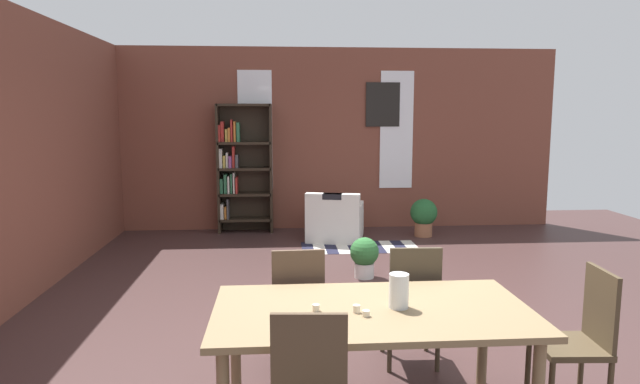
{
  "coord_description": "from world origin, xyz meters",
  "views": [
    {
      "loc": [
        -0.8,
        -4.69,
        1.92
      ],
      "look_at": [
        -0.34,
        1.37,
        1.05
      ],
      "focal_mm": 31.07,
      "sensor_mm": 36.0,
      "label": 1
    }
  ],
  "objects_px": {
    "dining_table": "(372,320)",
    "bookshelf_tall": "(241,167)",
    "vase_on_table": "(399,291)",
    "dining_chair_far_left": "(297,304)",
    "armchair_white": "(335,222)",
    "potted_plant_corner": "(364,255)",
    "dining_chair_far_right": "(412,301)",
    "potted_plant_by_shelf": "(424,215)",
    "dining_chair_head_right": "(581,337)"
  },
  "relations": [
    {
      "from": "dining_chair_head_right",
      "to": "bookshelf_tall",
      "type": "relative_size",
      "value": 0.46
    },
    {
      "from": "armchair_white",
      "to": "potted_plant_by_shelf",
      "type": "xyz_separation_m",
      "value": [
        1.41,
        0.14,
        0.05
      ]
    },
    {
      "from": "dining_chair_far_left",
      "to": "potted_plant_corner",
      "type": "height_order",
      "value": "dining_chair_far_left"
    },
    {
      "from": "dining_table",
      "to": "potted_plant_corner",
      "type": "relative_size",
      "value": 4.05
    },
    {
      "from": "dining_chair_head_right",
      "to": "bookshelf_tall",
      "type": "distance_m",
      "value": 6.28
    },
    {
      "from": "bookshelf_tall",
      "to": "armchair_white",
      "type": "relative_size",
      "value": 2.14
    },
    {
      "from": "dining_chair_far_left",
      "to": "bookshelf_tall",
      "type": "distance_m",
      "value": 5.07
    },
    {
      "from": "dining_table",
      "to": "dining_chair_far_left",
      "type": "height_order",
      "value": "dining_chair_far_left"
    },
    {
      "from": "dining_chair_far_left",
      "to": "dining_chair_far_right",
      "type": "bearing_deg",
      "value": -0.0
    },
    {
      "from": "dining_table",
      "to": "vase_on_table",
      "type": "distance_m",
      "value": 0.24
    },
    {
      "from": "potted_plant_corner",
      "to": "dining_chair_head_right",
      "type": "bearing_deg",
      "value": -73.36
    },
    {
      "from": "dining_table",
      "to": "armchair_white",
      "type": "distance_m",
      "value": 5.04
    },
    {
      "from": "armchair_white",
      "to": "potted_plant_corner",
      "type": "bearing_deg",
      "value": -85.88
    },
    {
      "from": "dining_chair_head_right",
      "to": "dining_table",
      "type": "bearing_deg",
      "value": 179.81
    },
    {
      "from": "dining_table",
      "to": "potted_plant_by_shelf",
      "type": "distance_m",
      "value": 5.44
    },
    {
      "from": "dining_chair_far_right",
      "to": "vase_on_table",
      "type": "bearing_deg",
      "value": -109.95
    },
    {
      "from": "vase_on_table",
      "to": "potted_plant_by_shelf",
      "type": "distance_m",
      "value": 5.4
    },
    {
      "from": "dining_table",
      "to": "armchair_white",
      "type": "relative_size",
      "value": 2.01
    },
    {
      "from": "dining_chair_head_right",
      "to": "armchair_white",
      "type": "relative_size",
      "value": 0.98
    },
    {
      "from": "vase_on_table",
      "to": "potted_plant_corner",
      "type": "bearing_deg",
      "value": 84.95
    },
    {
      "from": "dining_chair_head_right",
      "to": "armchair_white",
      "type": "bearing_deg",
      "value": 101.83
    },
    {
      "from": "armchair_white",
      "to": "potted_plant_corner",
      "type": "distance_m",
      "value": 1.99
    },
    {
      "from": "potted_plant_corner",
      "to": "bookshelf_tall",
      "type": "bearing_deg",
      "value": 120.76
    },
    {
      "from": "dining_chair_far_right",
      "to": "potted_plant_by_shelf",
      "type": "height_order",
      "value": "dining_chair_far_right"
    },
    {
      "from": "dining_chair_head_right",
      "to": "dining_chair_far_right",
      "type": "height_order",
      "value": "same"
    },
    {
      "from": "bookshelf_tall",
      "to": "armchair_white",
      "type": "distance_m",
      "value": 1.8
    },
    {
      "from": "potted_plant_by_shelf",
      "to": "vase_on_table",
      "type": "bearing_deg",
      "value": -106.58
    },
    {
      "from": "vase_on_table",
      "to": "dining_chair_far_left",
      "type": "distance_m",
      "value": 1.01
    },
    {
      "from": "vase_on_table",
      "to": "dining_chair_far_left",
      "type": "height_order",
      "value": "dining_chair_far_left"
    },
    {
      "from": "dining_chair_far_right",
      "to": "dining_chair_head_right",
      "type": "bearing_deg",
      "value": -39.39
    },
    {
      "from": "dining_chair_head_right",
      "to": "dining_chair_far_right",
      "type": "distance_m",
      "value": 1.18
    },
    {
      "from": "dining_table",
      "to": "bookshelf_tall",
      "type": "xyz_separation_m",
      "value": [
        -1.17,
        5.72,
        0.4
      ]
    },
    {
      "from": "dining_table",
      "to": "dining_chair_far_right",
      "type": "relative_size",
      "value": 2.04
    },
    {
      "from": "dining_chair_far_right",
      "to": "dining_chair_far_left",
      "type": "bearing_deg",
      "value": 180.0
    },
    {
      "from": "dining_table",
      "to": "vase_on_table",
      "type": "bearing_deg",
      "value": 0.0
    },
    {
      "from": "dining_table",
      "to": "potted_plant_by_shelf",
      "type": "height_order",
      "value": "dining_table"
    },
    {
      "from": "dining_chair_head_right",
      "to": "dining_chair_far_left",
      "type": "bearing_deg",
      "value": 157.18
    },
    {
      "from": "dining_chair_far_right",
      "to": "potted_plant_by_shelf",
      "type": "bearing_deg",
      "value": 74.0
    },
    {
      "from": "dining_chair_head_right",
      "to": "dining_chair_far_left",
      "type": "relative_size",
      "value": 1.0
    },
    {
      "from": "vase_on_table",
      "to": "bookshelf_tall",
      "type": "relative_size",
      "value": 0.1
    },
    {
      "from": "dining_table",
      "to": "potted_plant_corner",
      "type": "bearing_deg",
      "value": 81.92
    },
    {
      "from": "dining_chair_head_right",
      "to": "bookshelf_tall",
      "type": "xyz_separation_m",
      "value": [
        -2.51,
        5.73,
        0.55
      ]
    },
    {
      "from": "vase_on_table",
      "to": "dining_chair_head_right",
      "type": "distance_m",
      "value": 1.22
    },
    {
      "from": "potted_plant_corner",
      "to": "dining_chair_far_left",
      "type": "bearing_deg",
      "value": -110.61
    },
    {
      "from": "bookshelf_tall",
      "to": "potted_plant_by_shelf",
      "type": "relative_size",
      "value": 3.49
    },
    {
      "from": "dining_table",
      "to": "vase_on_table",
      "type": "relative_size",
      "value": 9.14
    },
    {
      "from": "potted_plant_by_shelf",
      "to": "bookshelf_tall",
      "type": "bearing_deg",
      "value": 168.81
    },
    {
      "from": "dining_chair_far_right",
      "to": "dining_chair_far_left",
      "type": "height_order",
      "value": "same"
    },
    {
      "from": "dining_chair_head_right",
      "to": "armchair_white",
      "type": "xyz_separation_m",
      "value": [
        -1.05,
        5.03,
        -0.23
      ]
    },
    {
      "from": "dining_table",
      "to": "dining_chair_far_right",
      "type": "bearing_deg",
      "value": 59.76
    }
  ]
}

